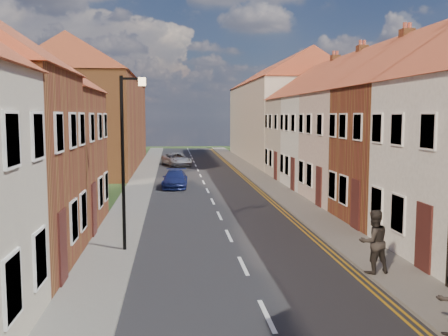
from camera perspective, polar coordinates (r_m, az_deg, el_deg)
road at (r=27.80m, az=-1.31°, el=-3.85°), size 7.00×90.00×0.02m
pavement_left at (r=27.80m, az=-10.41°, el=-3.85°), size 1.80×90.00×0.12m
pavement_right at (r=28.48m, az=7.57°, el=-3.56°), size 1.80×90.00×0.12m
cottage_r_cream_mid at (r=23.77m, az=23.09°, el=4.82°), size 8.30×5.20×9.00m
cottage_r_pink at (r=28.62m, az=17.84°, el=5.13°), size 8.30×6.00×9.00m
cottage_r_white_far at (r=33.63m, az=14.13°, el=5.34°), size 8.30×5.20×9.00m
cottage_r_cream_far at (r=38.75m, az=11.38°, el=5.46°), size 8.30×6.00×9.00m
block_right_far at (r=53.56m, az=6.50°, el=6.55°), size 8.30×24.20×10.50m
block_left_far at (r=47.83m, az=-14.57°, el=6.46°), size 8.30×24.20×10.50m
lamppost at (r=17.42m, az=-11.22°, el=1.82°), size 0.88×0.15×6.00m
car_far at (r=33.27m, az=-5.62°, el=-1.27°), size 1.81×4.00×1.14m
car_distant at (r=47.49m, az=-5.45°, el=0.97°), size 3.17×4.80×1.23m
pedestrian_right_b at (r=15.55m, az=16.73°, el=-8.05°), size 1.03×0.86×1.90m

